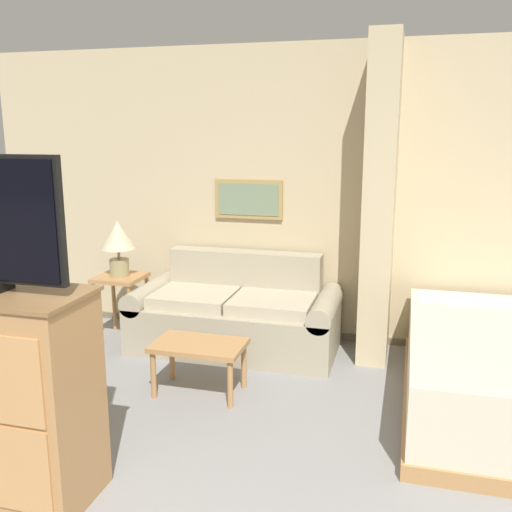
% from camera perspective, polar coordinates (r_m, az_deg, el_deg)
% --- Properties ---
extents(wall_back, '(6.45, 0.16, 2.60)m').
position_cam_1_polar(wall_back, '(5.10, 6.88, 5.91)').
color(wall_back, '#CCB78E').
rests_on(wall_back, ground_plane).
extents(wall_partition_pillar, '(0.24, 0.57, 2.60)m').
position_cam_1_polar(wall_partition_pillar, '(4.71, 12.25, 5.25)').
color(wall_partition_pillar, '#CCB78E').
rests_on(wall_partition_pillar, ground_plane).
extents(couch, '(1.77, 0.84, 0.80)m').
position_cam_1_polar(couch, '(5.00, -1.99, -5.87)').
color(couch, tan).
rests_on(couch, ground_plane).
extents(coffee_table, '(0.65, 0.41, 0.38)m').
position_cam_1_polar(coffee_table, '(4.16, -5.72, -9.34)').
color(coffee_table, '#B27F4C').
rests_on(coffee_table, ground_plane).
extents(side_table, '(0.41, 0.41, 0.59)m').
position_cam_1_polar(side_table, '(5.30, -13.39, -3.11)').
color(side_table, '#B27F4C').
rests_on(side_table, ground_plane).
extents(table_lamp, '(0.31, 0.31, 0.50)m').
position_cam_1_polar(table_lamp, '(5.20, -13.63, 1.57)').
color(table_lamp, tan).
rests_on(table_lamp, side_table).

